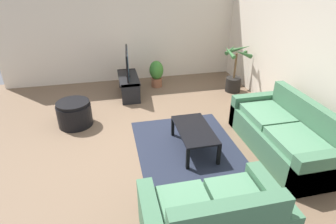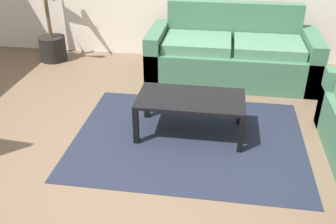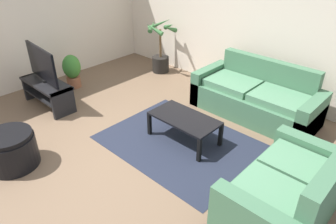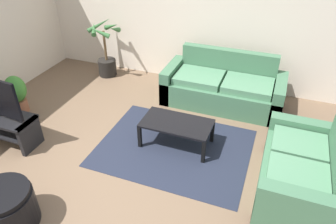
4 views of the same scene
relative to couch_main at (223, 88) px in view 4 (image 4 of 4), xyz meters
The scene contains 10 objects.
ground_plane 2.48m from the couch_main, 111.83° to the right, with size 6.60×6.60×0.00m, color brown.
wall_back 1.56m from the couch_main, 141.96° to the left, with size 6.00×0.06×2.70m, color beige.
couch_main is the anchor object (origin of this frame).
couch_loveseat 2.22m from the couch_main, 51.98° to the right, with size 0.90×1.54×0.90m.
tv_stand 3.64m from the couch_main, 141.55° to the right, with size 1.10×0.45×0.47m.
coffee_table 1.46m from the couch_main, 104.94° to the right, with size 1.02×0.55×0.39m.
area_rug 1.59m from the couch_main, 103.99° to the right, with size 2.20×1.70×0.01m, color #1E2333.
potted_palm 2.53m from the couch_main, behind, with size 0.73×0.68×1.14m.
potted_plant_small 3.57m from the couch_main, 154.79° to the right, with size 0.35×0.35×0.67m.
ottoman 3.80m from the couch_main, 115.88° to the right, with size 0.65×0.65×0.49m.
Camera 4 is at (1.75, -2.67, 3.03)m, focal length 33.75 mm.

